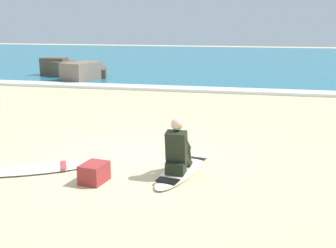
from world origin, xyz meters
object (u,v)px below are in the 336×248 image
object	(u,v)px
surfboard_main	(183,169)
surfer_seated	(178,151)
beach_bag	(94,173)
surfboard_spare_near	(30,170)

from	to	relation	value
surfboard_main	surfer_seated	distance (m)	0.45
surfer_seated	beach_bag	xyz separation A→B (m)	(-1.27, -0.63, -0.28)
surfboard_main	beach_bag	world-z (taller)	beach_bag
surfer_seated	surfboard_spare_near	size ratio (longest dim) A/B	0.46
surfboard_main	surfer_seated	bearing A→B (deg)	-104.08
surfboard_main	surfboard_spare_near	world-z (taller)	same
surfboard_spare_near	surfboard_main	bearing A→B (deg)	13.19
surfboard_spare_near	beach_bag	bearing A→B (deg)	-9.33
surfboard_main	beach_bag	xyz separation A→B (m)	(-1.32, -0.83, 0.12)
surfboard_main	beach_bag	distance (m)	1.57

